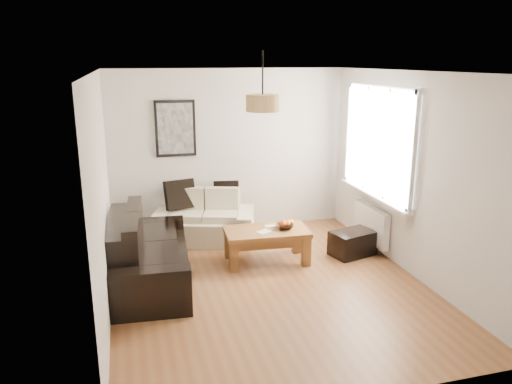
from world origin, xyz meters
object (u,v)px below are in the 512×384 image
object	(u,v)px
loveseat_cream	(204,217)
ottoman	(353,243)
sofa_leather	(148,251)
coffee_table	(267,246)

from	to	relation	value
loveseat_cream	ottoman	size ratio (longest dim) A/B	2.44
ottoman	sofa_leather	bearing A→B (deg)	-176.68
coffee_table	sofa_leather	bearing A→B (deg)	-170.98
loveseat_cream	coffee_table	distance (m)	1.27
loveseat_cream	sofa_leather	world-z (taller)	sofa_leather
sofa_leather	coffee_table	xyz separation A→B (m)	(1.61, 0.26, -0.19)
sofa_leather	coffee_table	distance (m)	1.65
loveseat_cream	coffee_table	bearing A→B (deg)	-39.40
loveseat_cream	sofa_leather	size ratio (longest dim) A/B	0.77
loveseat_cream	ottoman	world-z (taller)	loveseat_cream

